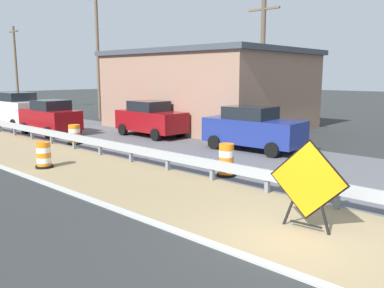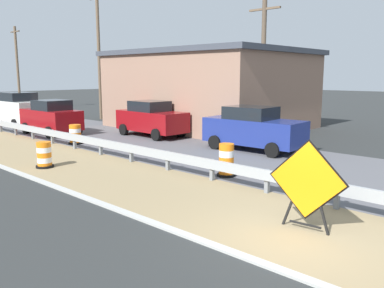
{
  "view_description": "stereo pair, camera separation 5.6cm",
  "coord_description": "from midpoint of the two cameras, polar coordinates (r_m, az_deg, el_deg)",
  "views": [
    {
      "loc": [
        -7.14,
        -3.74,
        3.37
      ],
      "look_at": [
        2.34,
        4.98,
        1.15
      ],
      "focal_mm": 37.48,
      "sensor_mm": 36.0,
      "label": 1
    },
    {
      "loc": [
        -7.1,
        -3.78,
        3.37
      ],
      "look_at": [
        2.34,
        4.98,
        1.15
      ],
      "focal_mm": 37.48,
      "sensor_mm": 36.0,
      "label": 2
    }
  ],
  "objects": [
    {
      "name": "traffic_barrel_nearest",
      "position": [
        13.52,
        5.02,
        -2.49
      ],
      "size": [
        0.63,
        0.63,
        1.11
      ],
      "color": "orange",
      "rests_on": "ground"
    },
    {
      "name": "median_dirt_strip",
      "position": [
        9.37,
        16.52,
        -11.7
      ],
      "size": [
        3.95,
        120.0,
        0.01
      ],
      "primitive_type": "cube",
      "color": "#8E7A56",
      "rests_on": "ground"
    },
    {
      "name": "guardrail_median",
      "position": [
        10.78,
        20.0,
        -6.16
      ],
      "size": [
        0.18,
        55.84,
        0.71
      ],
      "color": "#999EA3",
      "rests_on": "ground"
    },
    {
      "name": "curb_near_edge",
      "position": [
        7.7,
        9.34,
        -16.27
      ],
      "size": [
        0.2,
        120.0,
        0.11
      ],
      "primitive_type": "cube",
      "color": "#ADADA8",
      "rests_on": "ground"
    },
    {
      "name": "traffic_barrel_mid",
      "position": [
        20.62,
        -16.2,
        1.2
      ],
      "size": [
        0.7,
        0.7,
        0.96
      ],
      "color": "orange",
      "rests_on": "ground"
    },
    {
      "name": "roadside_shop_near",
      "position": [
        26.41,
        2.58,
        7.82
      ],
      "size": [
        9.31,
        11.81,
        4.89
      ],
      "color": "#93705B",
      "rests_on": "ground"
    },
    {
      "name": "car_distant_a",
      "position": [
        22.36,
        -5.75,
        3.61
      ],
      "size": [
        2.08,
        4.36,
        1.96
      ],
      "rotation": [
        0.0,
        0.0,
        -1.6
      ],
      "color": "maroon",
      "rests_on": "ground"
    },
    {
      "name": "traffic_barrel_close",
      "position": [
        15.69,
        -20.18,
        -1.62
      ],
      "size": [
        0.64,
        0.64,
        0.96
      ],
      "color": "orange",
      "rests_on": "ground"
    },
    {
      "name": "ground_plane",
      "position": [
        8.73,
        14.2,
        -13.25
      ],
      "size": [
        160.0,
        160.0,
        0.0
      ],
      "primitive_type": "plane",
      "color": "#2B2D2D"
    },
    {
      "name": "car_distant_b",
      "position": [
        24.36,
        -19.33,
        3.63
      ],
      "size": [
        2.05,
        4.06,
        1.97
      ],
      "rotation": [
        0.0,
        0.0,
        1.59
      ],
      "color": "maroon",
      "rests_on": "ground"
    },
    {
      "name": "utility_pole_near",
      "position": [
        21.2,
        10.13,
        10.59
      ],
      "size": [
        0.24,
        1.8,
        7.12
      ],
      "color": "brown",
      "rests_on": "ground"
    },
    {
      "name": "warning_sign_diamond",
      "position": [
        9.06,
        16.21,
        -5.34
      ],
      "size": [
        0.19,
        1.78,
        2.03
      ],
      "rotation": [
        0.0,
        0.0,
        3.23
      ],
      "color": "black",
      "rests_on": "ground"
    },
    {
      "name": "utility_pole_mid",
      "position": [
        31.56,
        -13.05,
        12.3
      ],
      "size": [
        0.24,
        1.8,
        9.44
      ],
      "color": "brown",
      "rests_on": "ground"
    },
    {
      "name": "car_trailing_near_lane",
      "position": [
        18.25,
        8.8,
        2.2
      ],
      "size": [
        2.18,
        4.58,
        1.98
      ],
      "rotation": [
        0.0,
        0.0,
        -1.53
      ],
      "color": "navy",
      "rests_on": "ground"
    },
    {
      "name": "utility_pole_far",
      "position": [
        43.53,
        -23.55,
        10.04
      ],
      "size": [
        0.24,
        1.8,
        8.0
      ],
      "color": "brown",
      "rests_on": "ground"
    },
    {
      "name": "car_trailing_far_lane",
      "position": [
        29.24,
        -23.47,
        4.58
      ],
      "size": [
        2.1,
        4.72,
        2.23
      ],
      "rotation": [
        0.0,
        0.0,
        1.57
      ],
      "color": "silver",
      "rests_on": "ground"
    }
  ]
}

